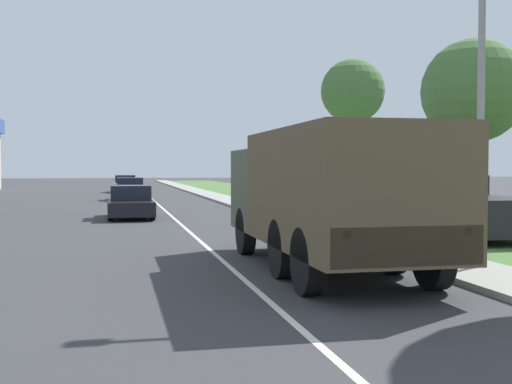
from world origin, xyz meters
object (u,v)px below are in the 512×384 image
object	(u,v)px
military_truck	(327,192)
car_third_ahead	(125,184)
car_nearest_ahead	(131,203)
pickup_truck	(463,208)
lamp_post	(473,43)
car_second_ahead	(130,190)

from	to	relation	value
military_truck	car_third_ahead	distance (m)	43.24
military_truck	car_nearest_ahead	size ratio (longest dim) A/B	1.82
car_third_ahead	military_truck	bearing A→B (deg)	-85.44
pickup_truck	lamp_post	bearing A→B (deg)	-119.17
car_second_ahead	car_third_ahead	world-z (taller)	car_third_ahead
car_nearest_ahead	pickup_truck	world-z (taller)	pickup_truck
car_nearest_ahead	lamp_post	distance (m)	17.24
car_nearest_ahead	pickup_truck	xyz separation A→B (m)	(9.65, -9.56, 0.26)
military_truck	car_third_ahead	world-z (taller)	military_truck
car_third_ahead	pickup_truck	distance (m)	39.14
pickup_truck	car_third_ahead	bearing A→B (deg)	104.02
military_truck	car_nearest_ahead	distance (m)	15.15
pickup_truck	car_nearest_ahead	bearing A→B (deg)	135.25
car_second_ahead	lamp_post	size ratio (longest dim) A/B	0.64
military_truck	lamp_post	distance (m)	4.09
car_third_ahead	lamp_post	world-z (taller)	lamp_post
car_third_ahead	lamp_post	size ratio (longest dim) A/B	0.63
lamp_post	car_nearest_ahead	bearing A→B (deg)	112.02
pickup_truck	car_second_ahead	bearing A→B (deg)	110.65
car_nearest_ahead	car_third_ahead	xyz separation A→B (m)	(0.16, 28.41, 0.04)
military_truck	car_second_ahead	distance (m)	30.16
military_truck	car_nearest_ahead	bearing A→B (deg)	103.77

